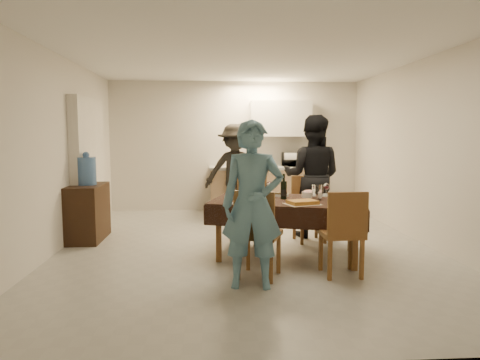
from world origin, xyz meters
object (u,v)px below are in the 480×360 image
at_px(water_pitcher, 317,192).
at_px(savoury_tart, 303,202).
at_px(microwave, 295,159).
at_px(water_jug, 87,171).
at_px(person_far, 312,176).
at_px(console, 88,212).
at_px(dining_table, 288,202).
at_px(wine_bottle, 284,186).
at_px(person_kitchen, 235,171).
at_px(person_near, 252,204).

height_order(water_pitcher, savoury_tart, water_pitcher).
relative_size(water_pitcher, microwave, 0.39).
xyz_separation_m(water_jug, person_far, (3.31, 0.00, -0.10)).
distance_m(console, water_jug, 0.61).
height_order(dining_table, water_jug, water_jug).
bearing_deg(microwave, water_jug, 31.06).
bearing_deg(water_jug, console, 0.00).
relative_size(water_pitcher, person_far, 0.11).
relative_size(wine_bottle, microwave, 0.64).
distance_m(wine_bottle, person_kitchen, 2.68).
relative_size(microwave, person_kitchen, 0.29).
bearing_deg(wine_bottle, person_kitchen, 100.00).
height_order(microwave, person_far, person_far).
bearing_deg(wine_bottle, person_far, 59.04).
xyz_separation_m(person_far, person_kitchen, (-1.06, 1.63, -0.05)).
height_order(wine_bottle, person_kitchen, person_kitchen).
xyz_separation_m(savoury_tart, microwave, (0.61, 3.51, 0.30)).
height_order(water_jug, person_far, person_far).
bearing_deg(microwave, console, 31.06).
relative_size(savoury_tart, person_far, 0.21).
relative_size(water_pitcher, person_near, 0.12).
height_order(dining_table, wine_bottle, wine_bottle).
bearing_deg(person_near, microwave, 78.84).
bearing_deg(dining_table, wine_bottle, 150.91).
bearing_deg(savoury_tart, console, 153.45).
bearing_deg(microwave, person_far, 85.72).
height_order(console, water_pitcher, water_pitcher).
bearing_deg(console, person_far, 0.04).
relative_size(wine_bottle, savoury_tart, 0.84).
height_order(person_far, person_kitchen, person_far).
height_order(water_jug, wine_bottle, water_jug).
relative_size(wine_bottle, person_far, 0.18).
distance_m(wine_bottle, water_pitcher, 0.42).
bearing_deg(dining_table, person_near, -101.74).
bearing_deg(dining_table, savoury_tart, -59.35).
bearing_deg(savoury_tart, person_kitchen, 101.34).
distance_m(savoury_tart, person_far, 1.51).
xyz_separation_m(dining_table, water_pitcher, (0.35, -0.05, 0.13)).
bearing_deg(water_jug, dining_table, -20.80).
height_order(wine_bottle, microwave, microwave).
bearing_deg(console, water_pitcher, -19.46).
relative_size(dining_table, savoury_tart, 5.48).
distance_m(wine_bottle, microwave, 3.18).
relative_size(console, microwave, 1.75).
height_order(water_pitcher, microwave, microwave).
bearing_deg(dining_table, person_kitchen, 116.76).
relative_size(console, wine_bottle, 2.74).
xyz_separation_m(wine_bottle, person_kitchen, (-0.46, 2.63, -0.02)).
distance_m(water_jug, water_pitcher, 3.30).
bearing_deg(water_pitcher, person_kitchen, 107.55).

